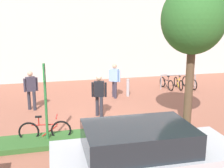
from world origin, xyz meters
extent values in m
plane|color=#9E5B47|center=(0.00, 0.00, 0.00)|extent=(60.00, 60.00, 0.00)
cube|color=silver|center=(0.00, 8.36, 5.00)|extent=(28.00, 1.20, 10.00)
cube|color=#336028|center=(-0.89, -1.55, 0.08)|extent=(7.00, 1.10, 0.16)
cylinder|color=brown|center=(2.73, -1.59, 1.51)|extent=(0.28, 0.28, 3.02)
ellipsoid|color=#2D6628|center=(2.73, -1.59, 3.87)|extent=(2.13, 2.13, 2.34)
cylinder|color=#2D7238|center=(-2.13, -1.55, 1.29)|extent=(0.08, 0.08, 2.57)
cube|color=#198C33|center=(-2.13, -1.55, 2.29)|extent=(0.07, 0.36, 0.52)
cube|color=white|center=(-2.13, -1.55, 2.29)|extent=(0.07, 0.30, 0.44)
torus|color=black|center=(-2.70, -1.26, 0.33)|extent=(0.66, 0.14, 0.66)
torus|color=black|center=(-1.69, -1.38, 0.33)|extent=(0.66, 0.14, 0.66)
cylinder|color=red|center=(-2.20, -1.32, 0.55)|extent=(0.83, 0.14, 0.04)
cylinder|color=red|center=(-2.10, -1.33, 0.30)|extent=(0.61, 0.11, 0.44)
cylinder|color=red|center=(-2.38, -1.30, 0.67)|extent=(0.04, 0.04, 0.28)
cube|color=black|center=(-2.38, -1.30, 0.83)|extent=(0.21, 0.10, 0.05)
cylinder|color=red|center=(-1.81, -1.37, 0.81)|extent=(0.09, 0.42, 0.04)
cylinder|color=#99999E|center=(4.31, 4.19, 0.40)|extent=(0.06, 0.06, 0.80)
cylinder|color=#99999E|center=(6.35, 3.99, 0.40)|extent=(0.06, 0.06, 0.80)
cylinder|color=#99999E|center=(5.33, 4.09, 0.80)|extent=(2.05, 0.26, 0.06)
torus|color=black|center=(4.69, 3.73, 0.30)|extent=(0.10, 0.61, 0.61)
torus|color=black|center=(4.62, 4.67, 0.30)|extent=(0.10, 0.61, 0.61)
cylinder|color=black|center=(4.66, 4.20, 0.51)|extent=(0.09, 0.77, 0.03)
cylinder|color=black|center=(4.65, 4.29, 0.27)|extent=(0.07, 0.56, 0.40)
cylinder|color=black|center=(4.67, 4.03, 0.62)|extent=(0.03, 0.03, 0.26)
cube|color=black|center=(4.67, 4.03, 0.76)|extent=(0.09, 0.19, 0.05)
cylinder|color=black|center=(4.63, 4.56, 0.75)|extent=(0.39, 0.07, 0.04)
torus|color=black|center=(5.26, 3.60, 0.30)|extent=(0.15, 0.61, 0.61)
torus|color=black|center=(5.41, 4.53, 0.30)|extent=(0.15, 0.61, 0.61)
cylinder|color=gold|center=(5.33, 4.07, 0.51)|extent=(0.16, 0.76, 0.03)
cylinder|color=gold|center=(5.35, 4.16, 0.27)|extent=(0.12, 0.56, 0.40)
cylinder|color=gold|center=(5.30, 3.90, 0.62)|extent=(0.03, 0.03, 0.26)
cube|color=black|center=(5.30, 3.90, 0.76)|extent=(0.10, 0.19, 0.05)
cylinder|color=gold|center=(5.39, 4.42, 0.75)|extent=(0.39, 0.10, 0.04)
torus|color=black|center=(6.03, 3.56, 0.30)|extent=(0.08, 0.61, 0.61)
torus|color=black|center=(6.00, 4.49, 0.30)|extent=(0.08, 0.61, 0.61)
cylinder|color=red|center=(6.01, 4.03, 0.51)|extent=(0.06, 0.77, 0.03)
cylinder|color=red|center=(6.01, 4.12, 0.27)|extent=(0.05, 0.56, 0.40)
cylinder|color=red|center=(6.02, 3.86, 0.62)|extent=(0.03, 0.03, 0.26)
cube|color=black|center=(6.02, 3.86, 0.76)|extent=(0.08, 0.19, 0.05)
cylinder|color=red|center=(6.00, 4.38, 0.75)|extent=(0.39, 0.05, 0.04)
cylinder|color=#ADADB2|center=(2.04, 3.22, 0.45)|extent=(0.16, 0.16, 0.90)
cylinder|color=#383342|center=(1.31, 3.00, 0.42)|extent=(0.14, 0.14, 0.85)
cylinder|color=#383342|center=(1.29, 3.29, 0.42)|extent=(0.14, 0.14, 0.85)
cube|color=#8CB2E5|center=(1.30, 3.15, 1.16)|extent=(0.47, 0.42, 0.62)
cylinder|color=#8CB2E5|center=(1.52, 3.00, 1.13)|extent=(0.09, 0.09, 0.59)
cylinder|color=#8CB2E5|center=(1.08, 3.29, 1.13)|extent=(0.09, 0.09, 0.59)
sphere|color=tan|center=(1.30, 3.15, 1.61)|extent=(0.22, 0.22, 0.22)
cylinder|color=#2D2D38|center=(-2.58, 2.04, 0.42)|extent=(0.14, 0.14, 0.85)
cylinder|color=#2D2D38|center=(-2.81, 2.21, 0.42)|extent=(0.14, 0.14, 0.85)
cube|color=#383342|center=(-2.70, 2.12, 1.16)|extent=(0.45, 0.33, 0.62)
cylinder|color=#383342|center=(-2.45, 2.19, 1.13)|extent=(0.09, 0.09, 0.59)
cylinder|color=#383342|center=(-2.95, 2.06, 1.13)|extent=(0.09, 0.09, 0.59)
sphere|color=tan|center=(-2.70, 2.12, 1.61)|extent=(0.22, 0.22, 0.22)
cylinder|color=#2D2D38|center=(-0.08, 0.68, 0.42)|extent=(0.14, 0.14, 0.85)
cylinder|color=#2D2D38|center=(0.03, 0.39, 0.42)|extent=(0.14, 0.14, 0.85)
cube|color=black|center=(-0.02, 0.54, 1.16)|extent=(0.45, 0.34, 0.62)
cylinder|color=black|center=(-0.27, 0.60, 1.13)|extent=(0.09, 0.09, 0.59)
cylinder|color=black|center=(0.23, 0.47, 1.13)|extent=(0.09, 0.09, 0.59)
sphere|color=tan|center=(-0.02, 0.54, 1.61)|extent=(0.22, 0.22, 0.22)
cube|color=#B7B7BC|center=(0.02, -4.55, 0.60)|extent=(4.34, 1.90, 0.76)
cube|color=#1E2328|center=(-0.18, -4.55, 1.26)|extent=(2.45, 1.64, 0.56)
cylinder|color=black|center=(1.51, -3.69, 0.32)|extent=(0.65, 0.24, 0.64)
cylinder|color=black|center=(-1.42, -3.62, 0.32)|extent=(0.65, 0.24, 0.64)
camera|label=1|loc=(-2.16, -9.96, 3.81)|focal=44.31mm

